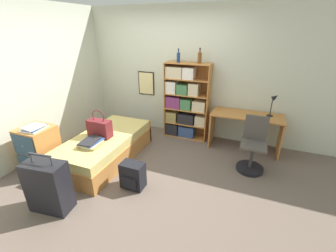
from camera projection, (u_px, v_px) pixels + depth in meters
ground_plane at (139, 166)px, 3.86m from camera, size 14.00×14.00×0.00m
wall_back at (173, 73)px, 4.71m from camera, size 10.00×0.09×2.60m
wall_left at (41, 81)px, 3.97m from camera, size 0.06×10.00×2.60m
bed at (106, 147)px, 4.01m from camera, size 0.91×1.83×0.46m
handbag at (100, 128)px, 3.80m from camera, size 0.40×0.19×0.49m
book_stack_on_bed at (91, 143)px, 3.56m from camera, size 0.33×0.38×0.09m
suitcase at (48, 187)px, 2.83m from camera, size 0.55×0.34×0.82m
dresser at (40, 149)px, 3.64m from camera, size 0.49×0.49×0.75m
magazine_pile_on_dresser at (34, 128)px, 3.43m from camera, size 0.33×0.36×0.06m
bookcase at (184, 104)px, 4.64m from camera, size 0.91×0.33×1.56m
bottle_green at (178, 57)px, 4.28m from camera, size 0.07×0.07×0.26m
bottle_brown at (200, 57)px, 4.17m from camera, size 0.07×0.07×0.28m
desk at (246, 125)px, 4.22m from camera, size 1.29×0.54×0.71m
desk_lamp at (274, 101)px, 3.94m from camera, size 0.15×0.11×0.43m
desk_chair at (252, 153)px, 3.67m from camera, size 0.44×0.44×0.90m
backpack at (133, 175)px, 3.28m from camera, size 0.34×0.25×0.40m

